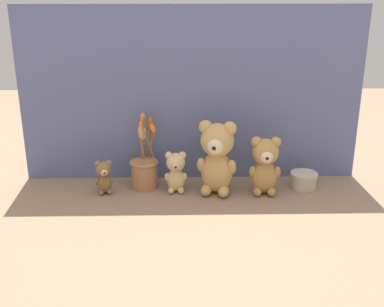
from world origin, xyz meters
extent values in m
plane|color=#8E7056|center=(0.00, 0.00, 0.00)|extent=(4.00, 4.00, 0.00)
cube|color=slate|center=(0.00, 0.17, 0.37)|extent=(1.44, 0.02, 0.74)
ellipsoid|color=tan|center=(0.10, 0.00, 0.09)|extent=(0.15, 0.13, 0.18)
sphere|color=tan|center=(0.10, 0.00, 0.23)|extent=(0.14, 0.14, 0.14)
sphere|color=beige|center=(0.09, -0.05, 0.22)|extent=(0.07, 0.07, 0.07)
sphere|color=black|center=(0.08, -0.08, 0.22)|extent=(0.02, 0.02, 0.02)
sphere|color=tan|center=(0.15, -0.01, 0.28)|extent=(0.05, 0.05, 0.05)
sphere|color=tan|center=(0.05, 0.01, 0.28)|extent=(0.05, 0.05, 0.05)
ellipsoid|color=tan|center=(0.16, -0.03, 0.12)|extent=(0.05, 0.07, 0.08)
ellipsoid|color=tan|center=(0.04, 0.00, 0.12)|extent=(0.05, 0.07, 0.08)
ellipsoid|color=tan|center=(0.13, -0.05, 0.02)|extent=(0.06, 0.08, 0.04)
ellipsoid|color=tan|center=(0.06, -0.03, 0.02)|extent=(0.06, 0.08, 0.04)
ellipsoid|color=tan|center=(0.30, -0.01, 0.07)|extent=(0.11, 0.09, 0.14)
sphere|color=tan|center=(0.30, -0.01, 0.18)|extent=(0.11, 0.11, 0.11)
sphere|color=beige|center=(0.29, -0.05, 0.17)|extent=(0.05, 0.05, 0.05)
sphere|color=black|center=(0.29, -0.07, 0.17)|extent=(0.01, 0.01, 0.01)
sphere|color=tan|center=(0.33, -0.01, 0.22)|extent=(0.04, 0.04, 0.04)
sphere|color=tan|center=(0.26, -0.01, 0.22)|extent=(0.04, 0.04, 0.04)
ellipsoid|color=tan|center=(0.34, -0.02, 0.09)|extent=(0.03, 0.05, 0.06)
ellipsoid|color=tan|center=(0.25, -0.02, 0.09)|extent=(0.03, 0.05, 0.06)
ellipsoid|color=tan|center=(0.32, -0.04, 0.02)|extent=(0.04, 0.06, 0.04)
ellipsoid|color=tan|center=(0.27, -0.04, 0.02)|extent=(0.04, 0.06, 0.04)
ellipsoid|color=#DBBC84|center=(-0.07, 0.01, 0.05)|extent=(0.07, 0.06, 0.10)
sphere|color=#DBBC84|center=(-0.07, 0.01, 0.13)|extent=(0.08, 0.08, 0.08)
sphere|color=#D1B289|center=(-0.07, -0.02, 0.12)|extent=(0.04, 0.04, 0.04)
sphere|color=black|center=(-0.07, -0.03, 0.12)|extent=(0.01, 0.01, 0.01)
sphere|color=#DBBC84|center=(-0.04, 0.01, 0.16)|extent=(0.03, 0.03, 0.03)
sphere|color=#DBBC84|center=(-0.09, 0.01, 0.16)|extent=(0.03, 0.03, 0.03)
ellipsoid|color=#DBBC84|center=(-0.03, 0.00, 0.07)|extent=(0.02, 0.03, 0.05)
ellipsoid|color=#DBBC84|center=(-0.10, 0.00, 0.07)|extent=(0.02, 0.03, 0.05)
ellipsoid|color=#DBBC84|center=(-0.05, -0.01, 0.01)|extent=(0.03, 0.04, 0.03)
ellipsoid|color=#DBBC84|center=(-0.09, -0.01, 0.01)|extent=(0.03, 0.04, 0.03)
ellipsoid|color=olive|center=(-0.36, 0.00, 0.04)|extent=(0.07, 0.06, 0.08)
sphere|color=olive|center=(-0.36, 0.00, 0.10)|extent=(0.06, 0.06, 0.06)
sphere|color=#D1B289|center=(-0.36, -0.02, 0.10)|extent=(0.03, 0.03, 0.03)
sphere|color=black|center=(-0.35, -0.03, 0.10)|extent=(0.01, 0.01, 0.01)
sphere|color=olive|center=(-0.34, 0.01, 0.13)|extent=(0.03, 0.03, 0.03)
sphere|color=olive|center=(-0.38, 0.00, 0.13)|extent=(0.03, 0.03, 0.03)
ellipsoid|color=olive|center=(-0.33, 0.00, 0.06)|extent=(0.02, 0.03, 0.04)
ellipsoid|color=olive|center=(-0.39, -0.01, 0.06)|extent=(0.02, 0.03, 0.04)
ellipsoid|color=olive|center=(-0.34, -0.01, 0.01)|extent=(0.03, 0.04, 0.02)
ellipsoid|color=olive|center=(-0.37, -0.02, 0.01)|extent=(0.03, 0.04, 0.02)
cylinder|color=#AD7047|center=(-0.20, 0.05, 0.06)|extent=(0.11, 0.11, 0.12)
torus|color=#AD7047|center=(-0.20, 0.05, 0.11)|extent=(0.12, 0.12, 0.01)
cylinder|color=olive|center=(-0.21, 0.08, 0.19)|extent=(0.01, 0.01, 0.14)
ellipsoid|color=orange|center=(-0.21, 0.08, 0.26)|extent=(0.03, 0.03, 0.05)
cylinder|color=olive|center=(-0.18, 0.10, 0.19)|extent=(0.05, 0.02, 0.13)
ellipsoid|color=orange|center=(-0.17, 0.12, 0.25)|extent=(0.04, 0.03, 0.05)
cylinder|color=olive|center=(-0.20, 0.02, 0.19)|extent=(0.03, 0.01, 0.14)
ellipsoid|color=tan|center=(-0.20, 0.01, 0.26)|extent=(0.03, 0.03, 0.05)
cylinder|color=olive|center=(-0.20, 0.08, 0.21)|extent=(0.02, 0.01, 0.18)
ellipsoid|color=orange|center=(-0.20, 0.09, 0.30)|extent=(0.03, 0.02, 0.04)
cylinder|color=olive|center=(-0.17, 0.01, 0.20)|extent=(0.05, 0.04, 0.16)
ellipsoid|color=orange|center=(-0.16, -0.01, 0.28)|extent=(0.03, 0.03, 0.04)
cylinder|color=olive|center=(-0.18, 0.09, 0.19)|extent=(0.03, 0.02, 0.15)
ellipsoid|color=#C65B28|center=(-0.18, 0.10, 0.27)|extent=(0.04, 0.03, 0.07)
cylinder|color=olive|center=(-0.20, 0.08, 0.17)|extent=(0.02, 0.00, 0.11)
ellipsoid|color=gold|center=(-0.20, 0.09, 0.23)|extent=(0.03, 0.02, 0.06)
cylinder|color=olive|center=(-0.17, 0.07, 0.18)|extent=(0.02, 0.03, 0.12)
ellipsoid|color=#C65B28|center=(-0.16, 0.08, 0.24)|extent=(0.03, 0.03, 0.05)
cylinder|color=olive|center=(-0.18, 0.09, 0.17)|extent=(0.05, 0.03, 0.10)
ellipsoid|color=#C65B28|center=(-0.17, 0.11, 0.22)|extent=(0.05, 0.04, 0.06)
cylinder|color=beige|center=(0.47, 0.03, 0.03)|extent=(0.11, 0.11, 0.05)
cylinder|color=beige|center=(0.47, 0.03, 0.06)|extent=(0.11, 0.11, 0.01)
camera|label=1|loc=(-0.04, -1.82, 0.83)|focal=45.00mm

